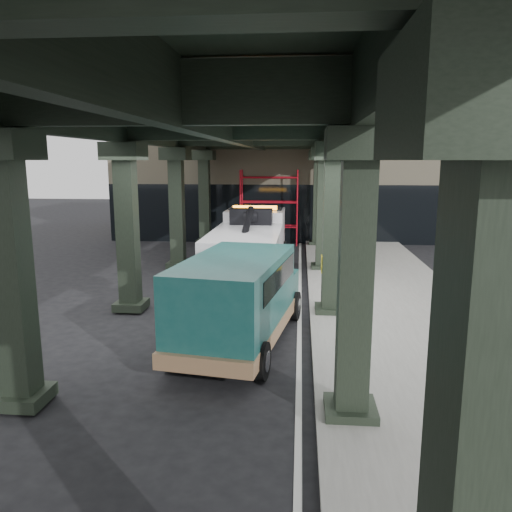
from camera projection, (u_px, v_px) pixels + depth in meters
The scene contains 8 objects.
ground at pixel (234, 337), 12.91m from camera, with size 90.00×90.00×0.00m, color black.
sidewalk at pixel (396, 315), 14.46m from camera, with size 5.00×40.00×0.15m, color gray.
lane_stripe at pixel (300, 315), 14.72m from camera, with size 0.12×38.00×0.01m, color silver.
viaduct at pixel (227, 125), 13.87m from camera, with size 7.40×32.00×6.40m.
building at pixel (306, 168), 31.55m from camera, with size 22.00×10.00×8.00m, color #C6B793.
scaffolding at pixel (269, 205), 26.84m from camera, with size 3.08×0.88×4.00m.
tow_truck at pixel (250, 244), 19.03m from camera, with size 2.65×8.55×2.79m.
towed_van at pixel (239, 298), 12.11m from camera, with size 2.97×5.84×2.27m.
Camera 1 is at (1.67, -12.18, 4.50)m, focal length 35.00 mm.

